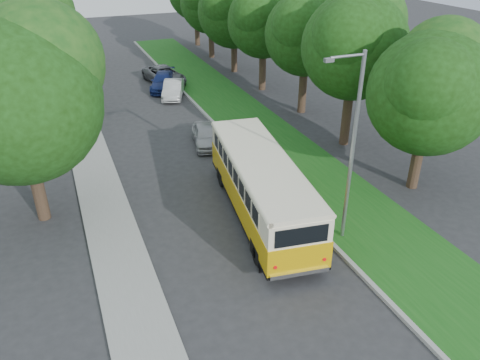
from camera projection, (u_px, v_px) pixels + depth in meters
name	position (u px, v px, depth m)	size (l,w,h in m)	color
ground	(228.00, 228.00, 20.75)	(120.00, 120.00, 0.00)	#2B2B2E
curb	(256.00, 167.00, 25.99)	(0.20, 70.00, 0.15)	gray
grass_verge	(294.00, 160.00, 26.78)	(4.50, 70.00, 0.13)	#175316
sidewalk	(102.00, 195.00, 23.20)	(2.20, 70.00, 0.12)	gray
treeline	(179.00, 20.00, 33.65)	(24.27, 41.91, 9.46)	#332319
lamppost_near	(351.00, 145.00, 18.04)	(1.71, 0.16, 8.00)	gray
lamppost_far	(71.00, 62.00, 30.28)	(1.71, 0.16, 7.50)	gray
warning_sign	(87.00, 117.00, 28.20)	(0.56, 0.10, 2.50)	gray
vintage_bus	(261.00, 188.00, 20.95)	(2.59, 10.05, 2.98)	#E2AD07
car_silver	(206.00, 135.00, 28.47)	(1.48, 3.69, 1.26)	#ADAEB2
car_white	(173.00, 89.00, 36.56)	(1.39, 4.00, 1.32)	silver
car_blue	(163.00, 81.00, 38.43)	(1.86, 4.57, 1.33)	navy
car_grey	(164.00, 75.00, 39.95)	(2.33, 5.06, 1.41)	#595B61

